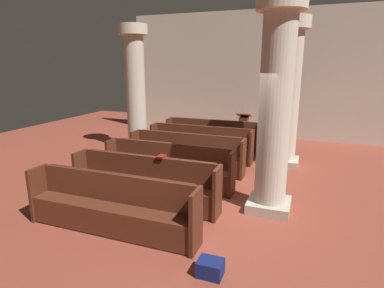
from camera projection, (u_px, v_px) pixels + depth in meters
name	position (u px, v px, depth m)	size (l,w,h in m)	color
ground_plane	(208.00, 198.00, 6.41)	(19.20, 19.20, 0.00)	brown
back_wall	(261.00, 75.00, 11.37)	(10.00, 0.16, 4.50)	beige
pew_row_0	(212.00, 134.00, 9.90)	(2.96, 0.46, 0.94)	#562819
pew_row_1	(201.00, 142.00, 8.91)	(2.96, 0.46, 0.94)	#562819
pew_row_2	(186.00, 152.00, 7.93)	(2.96, 0.47, 0.94)	#562819
pew_row_3	(168.00, 164.00, 6.95)	(2.96, 0.46, 0.94)	#562819
pew_row_4	(144.00, 180.00, 5.97)	(2.96, 0.46, 0.94)	#562819
pew_row_5	(111.00, 203.00, 4.99)	(2.96, 0.47, 0.94)	#562819
pillar_aisle_side	(288.00, 92.00, 8.06)	(0.85, 0.85, 3.78)	#B6AD9A
pillar_far_side	(136.00, 87.00, 9.57)	(0.85, 0.85, 3.78)	#B6AD9A
pillar_aisle_rear	(275.00, 105.00, 5.42)	(0.82, 0.82, 3.78)	#B6AD9A
lectern	(243.00, 132.00, 10.53)	(0.48, 0.45, 1.08)	#562B1A
hymn_book	(161.00, 156.00, 5.93)	(0.14, 0.20, 0.03)	maroon
kneeler_box_navy	(210.00, 268.00, 4.03)	(0.32, 0.26, 0.21)	navy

